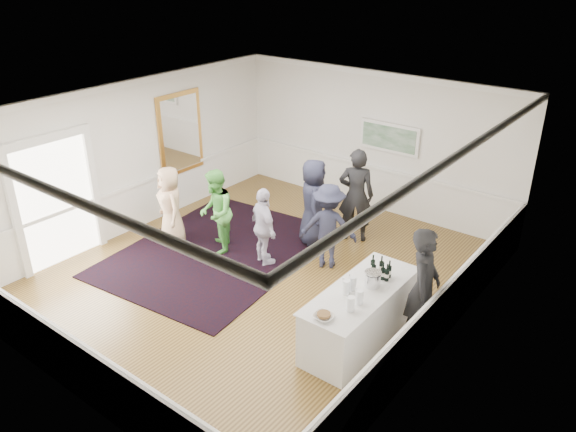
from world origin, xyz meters
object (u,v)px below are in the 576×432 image
Objects in this scene: guest_tan at (171,206)px; guest_lilac at (264,227)px; guest_dark_b at (356,195)px; serving_table at (360,315)px; guest_dark_a at (328,226)px; guest_navy at (313,202)px; nut_bowl at (324,316)px; bartender at (423,288)px; ice_bucket at (373,280)px; guest_green at (216,212)px.

guest_tan is 1.07× the size of guest_lilac.
guest_dark_b reaches higher than guest_lilac.
guest_dark_a is (-1.68, 1.61, 0.38)m from serving_table.
guest_navy reaches higher than nut_bowl.
guest_dark_a is 1.00m from guest_navy.
bartender is at bearing 61.29° from nut_bowl.
serving_table is 1.36× the size of guest_dark_a.
guest_navy is (2.29, 1.79, 0.07)m from guest_tan.
guest_dark_a is (-2.44, 1.10, -0.14)m from bartender.
guest_lilac is at bearing 68.16° from bartender.
guest_tan is 4.91m from nut_bowl.
guest_tan reaches higher than guest_lilac.
serving_table is at bearing 96.73° from guest_dark_b.
guest_navy is at bearing -74.42° from guest_lilac.
ice_bucket is (1.76, -1.43, 0.20)m from guest_dark_a.
guest_navy reaches higher than guest_green.
bartender is 0.75m from ice_bucket.
guest_dark_a is at bearing -163.62° from guest_navy.
guest_navy is (-2.47, 2.23, 0.44)m from serving_table.
bartender is at bearing -153.32° from guest_navy.
guest_navy reaches higher than ice_bucket.
guest_dark_a is (2.07, 0.89, -0.03)m from guest_green.
serving_table is at bearing 18.95° from guest_tan.
guest_dark_b is at bearing -78.46° from guest_navy.
guest_tan is 2.91m from guest_navy.
guest_tan reaches higher than serving_table.
serving_table is 1.26× the size of guest_navy.
guest_navy is (-0.78, 0.62, 0.07)m from guest_dark_a.
serving_table is 3.47m from guest_dark_b.
guest_dark_a is 3.04m from nut_bowl.
serving_table is 1.05m from bartender.
guest_tan is 0.99× the size of guest_dark_a.
guest_lilac is at bearing 40.54° from guest_dark_b.
guest_dark_a is (1.01, 0.68, 0.06)m from guest_lilac.
guest_green is 1.11× the size of guest_lilac.
guest_green is (1.00, 0.29, 0.03)m from guest_tan.
guest_green is at bearing 22.48° from guest_dark_b.
bartender is 1.66m from nut_bowl.
guest_navy is 3.99m from nut_bowl.
serving_table is 1.37× the size of guest_tan.
ice_bucket is at bearing 42.29° from guest_green.
guest_lilac is at bearing 61.34° from guest_green.
ice_bucket is at bearing -164.06° from guest_navy.
serving_table is 1.14× the size of guest_dark_b.
guest_dark_b is 7.67× the size of ice_bucket.
guest_green is 6.66× the size of ice_bucket.
bartender reaches higher than nut_bowl.
guest_tan reaches higher than ice_bucket.
guest_dark_b reaches higher than bartender.
bartender is at bearing 47.62° from guest_green.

